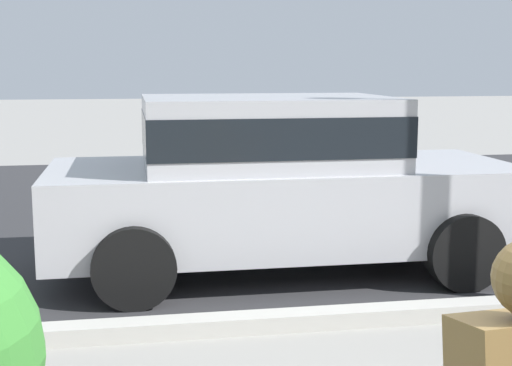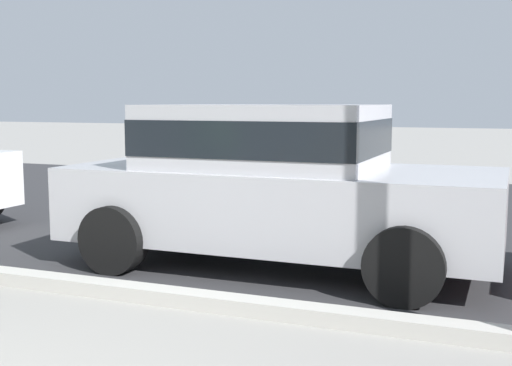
% 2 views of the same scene
% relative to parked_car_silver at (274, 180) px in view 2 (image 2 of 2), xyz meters
% --- Properties ---
extents(street_surface, '(60.00, 9.00, 0.01)m').
position_rel_parked_car_silver_xyz_m(street_surface, '(-0.52, 3.12, -0.84)').
color(street_surface, '#2D2D30').
rests_on(street_surface, ground).
extents(curb_stone, '(60.00, 0.20, 0.12)m').
position_rel_parked_car_silver_xyz_m(curb_stone, '(-0.52, -1.48, -0.78)').
color(curb_stone, '#B2AFA8').
rests_on(curb_stone, ground).
extents(parked_car_silver, '(4.10, 1.93, 1.56)m').
position_rel_parked_car_silver_xyz_m(parked_car_silver, '(0.00, 0.00, 0.00)').
color(parked_car_silver, '#B7B7BC').
rests_on(parked_car_silver, ground).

